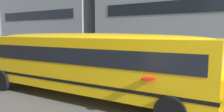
{
  "coord_description": "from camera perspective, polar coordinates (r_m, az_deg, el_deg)",
  "views": [
    {
      "loc": [
        8.79,
        -8.79,
        3.02
      ],
      "look_at": [
        3.83,
        -0.65,
        1.92
      ],
      "focal_mm": 33.4,
      "sensor_mm": 36.0,
      "label": 1
    }
  ],
  "objects": [
    {
      "name": "lane_centreline",
      "position": [
        12.79,
        -13.38,
        -7.24
      ],
      "size": [
        110.0,
        0.16,
        0.01
      ],
      "primitive_type": "cube",
      "color": "silver",
      "rests_on": "ground_plane"
    },
    {
      "name": "sidewalk_far",
      "position": [
        19.0,
        3.37,
        -2.55
      ],
      "size": [
        120.0,
        3.0,
        0.01
      ],
      "primitive_type": "cube",
      "color": "gray",
      "rests_on": "ground_plane"
    },
    {
      "name": "school_bus",
      "position": [
        9.56,
        -6.33,
        -1.01
      ],
      "size": [
        13.34,
        3.17,
        2.97
      ],
      "rotation": [
        0.0,
        0.0,
        0.03
      ],
      "color": "yellow",
      "rests_on": "ground_plane"
    },
    {
      "name": "ground_plane",
      "position": [
        12.79,
        -13.38,
        -7.26
      ],
      "size": [
        400.0,
        400.0,
        0.0
      ],
      "primitive_type": "plane",
      "color": "#54514F"
    },
    {
      "name": "parked_car_dark_blue_by_lamppost",
      "position": [
        21.18,
        -17.13,
        0.4
      ],
      "size": [
        3.95,
        1.98,
        1.64
      ],
      "rotation": [
        0.0,
        0.0,
        0.03
      ],
      "color": "navy",
      "rests_on": "ground_plane"
    }
  ]
}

